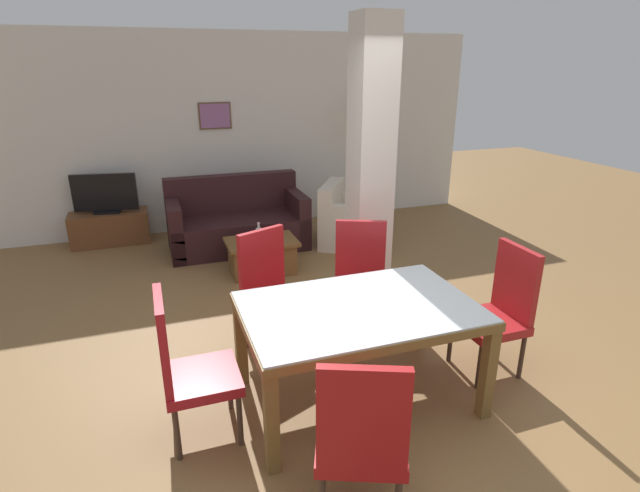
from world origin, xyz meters
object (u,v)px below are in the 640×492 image
dining_chair_head_left (187,365)px  dining_chair_head_right (500,307)px  dining_chair_near_left (361,436)px  armchair (353,224)px  tv_stand (110,228)px  sofa (237,224)px  dining_chair_far_left (271,288)px  coffee_table (262,256)px  dining_chair_far_right (360,277)px  tv_screen (105,194)px  bottle (259,234)px  dining_table (359,325)px  floor_lamp (365,127)px

dining_chair_head_left → dining_chair_head_right: bearing=90.0°
dining_chair_near_left → dining_chair_head_left: bearing=152.3°
dining_chair_near_left → dining_chair_head_right: (1.56, 0.93, 0.00)m
dining_chair_head_left → armchair: (2.40, 3.04, -0.25)m
tv_stand → sofa: bearing=-23.2°
dining_chair_far_left → coffee_table: dining_chair_far_left is taller
dining_chair_far_left → dining_chair_head_right: 1.81m
sofa → dining_chair_head_left: bearing=74.8°
dining_chair_far_right → dining_chair_head_left: bearing=53.6°
coffee_table → tv_screen: (-1.69, 1.63, 0.48)m
armchair → tv_screen: size_ratio=1.45×
dining_chair_head_right → bottle: (-1.32, 2.46, -0.05)m
dining_chair_head_right → coffee_table: dining_chair_head_right is taller
dining_table → bottle: dining_table is taller
dining_table → sofa: (-0.22, 3.45, -0.29)m
sofa → bottle: sofa is taller
dining_chair_far_right → floor_lamp: (1.42, 3.10, 0.88)m
dining_chair_far_right → armchair: size_ratio=0.87×
dining_chair_far_left → bottle: bearing=-122.0°
dining_table → coffee_table: dining_table is taller
dining_table → tv_screen: size_ratio=1.97×
tv_screen → dining_chair_far_left: bearing=123.2°
bottle → tv_stand: (-1.65, 1.67, -0.26)m
dining_chair_far_right → dining_chair_far_left: bearing=21.0°
dining_chair_far_right → sofa: size_ratio=0.58×
dining_chair_head_left → tv_stand: bearing=-171.1°
dining_table → dining_chair_far_right: size_ratio=1.57×
dining_table → tv_screen: (-1.80, 4.13, 0.08)m
dining_chair_head_left → armchair: dining_chair_head_left is taller
armchair → tv_stand: 3.23m
sofa → bottle: bearing=94.2°
dining_chair_near_left → dining_chair_head_right: bearing=53.5°
dining_chair_far_left → sofa: (0.17, 2.53, -0.22)m
dining_chair_far_right → floor_lamp: size_ratio=0.60×
coffee_table → sofa: bearing=96.2°
dining_chair_near_left → tv_screen: dining_chair_near_left is taller
dining_chair_head_left → dining_chair_far_right: same height
dining_chair_head_right → dining_chair_near_left: bearing=120.8°
sofa → tv_stand: bearing=-23.2°
dining_chair_far_left → dining_chair_far_right: size_ratio=1.00×
armchair → floor_lamp: 1.57m
dining_chair_far_right → dining_chair_head_right: size_ratio=1.00×
tv_stand → dining_table: bearing=-66.4°
dining_chair_near_left → bottle: 3.40m
coffee_table → floor_lamp: bearing=37.6°
dining_chair_head_right → tv_screen: dining_chair_head_right is taller
armchair → floor_lamp: floor_lamp is taller
dining_chair_near_left → tv_stand: dining_chair_near_left is taller
tv_stand → coffee_table: bearing=-44.1°
coffee_table → dining_chair_far_left: bearing=-99.9°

